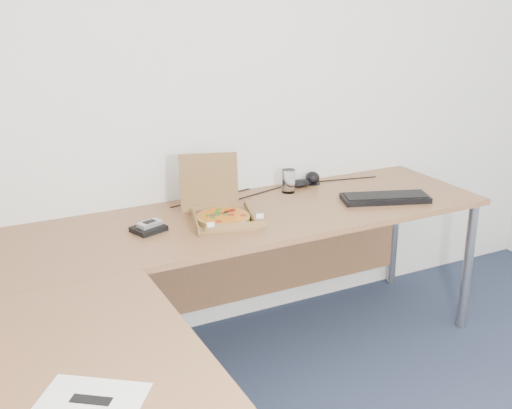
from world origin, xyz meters
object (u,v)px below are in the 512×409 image
keyboard (385,198)px  desk (206,271)px  wallet (149,229)px  drinking_glass (289,181)px  pizza_box (222,213)px

keyboard → desk: bearing=-145.2°
desk → wallet: size_ratio=18.92×
drinking_glass → pizza_box: bearing=-155.0°
drinking_glass → wallet: 0.84m
pizza_box → drinking_glass: 0.53m
desk → pizza_box: (0.25, 0.41, 0.06)m
drinking_glass → keyboard: 0.50m
drinking_glass → wallet: bearing=-166.2°
pizza_box → wallet: size_ratio=2.39×
keyboard → wallet: size_ratio=3.24×
desk → keyboard: 1.13m
drinking_glass → wallet: size_ratio=0.91×
drinking_glass → keyboard: size_ratio=0.28×
desk → drinking_glass: (0.73, 0.63, 0.09)m
pizza_box → wallet: bearing=-167.3°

